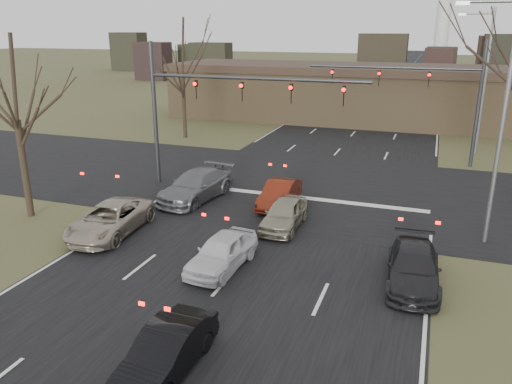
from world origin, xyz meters
TOP-DOWN VIEW (x-y plane):
  - ground at (0.00, 0.00)m, footprint 360.00×360.00m
  - road_main at (0.00, 60.00)m, footprint 14.00×300.00m
  - road_cross at (0.00, 15.00)m, footprint 200.00×14.00m
  - building at (2.00, 38.00)m, footprint 42.40×10.40m
  - mast_arm_near at (-5.23, 13.00)m, footprint 12.12×0.24m
  - mast_arm_far at (6.18, 23.00)m, footprint 11.12×0.24m
  - streetlight_right_near at (8.82, 10.00)m, footprint 2.34×0.25m
  - streetlight_right_far at (9.32, 27.00)m, footprint 2.34×0.25m
  - tree_left_near at (-11.50, 6.00)m, footprint 5.10×5.10m
  - tree_left_far at (-13.00, 25.00)m, footprint 5.70×5.70m
  - car_silver_suv at (-6.50, 5.42)m, footprint 2.65×5.05m
  - car_white_sedan at (-0.54, 4.03)m, footprint 1.87×3.96m
  - car_black_hatch at (0.50, -2.01)m, footprint 1.35×3.80m
  - car_charcoal_sedan at (6.31, 5.17)m, footprint 2.04×4.49m
  - car_grey_ahead at (-5.02, 10.92)m, footprint 2.79×5.45m
  - car_red_ahead at (-0.56, 11.41)m, footprint 1.38×3.92m
  - car_silver_ahead at (0.50, 8.69)m, footprint 1.60×3.89m

SIDE VIEW (x-z plane):
  - ground at x=0.00m, z-range 0.00..0.00m
  - road_main at x=0.00m, z-range 0.00..0.02m
  - road_cross at x=0.00m, z-range 0.00..0.03m
  - car_black_hatch at x=0.50m, z-range 0.00..1.25m
  - car_charcoal_sedan at x=6.31m, z-range 0.00..1.28m
  - car_red_ahead at x=-0.56m, z-range 0.00..1.29m
  - car_white_sedan at x=-0.54m, z-range 0.00..1.31m
  - car_silver_ahead at x=0.50m, z-range 0.00..1.32m
  - car_silver_suv at x=-6.50m, z-range 0.00..1.36m
  - car_grey_ahead at x=-5.02m, z-range 0.00..1.51m
  - building at x=2.00m, z-range 0.02..5.32m
  - mast_arm_far at x=6.18m, z-range 1.02..9.02m
  - mast_arm_near at x=-5.23m, z-range 1.07..9.07m
  - streetlight_right_near at x=8.82m, z-range 0.59..10.59m
  - streetlight_right_far at x=9.32m, z-range 0.59..10.59m
  - tree_left_near at x=-11.50m, z-range 2.32..10.82m
  - tree_left_far at x=-13.00m, z-range 2.59..12.09m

